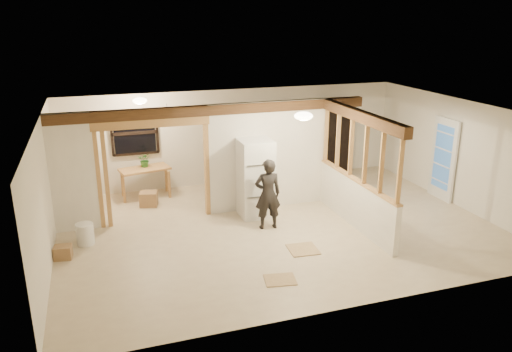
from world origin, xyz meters
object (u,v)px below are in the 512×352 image
object	(u,v)px
woman	(268,194)
bookshelf	(334,140)
shop_vac	(85,193)
work_table	(146,182)
refrigerator	(255,178)

from	to	relation	value
woman	bookshelf	distance (m)	4.26
woman	bookshelf	xyz separation A→B (m)	(3.03, 2.99, 0.23)
shop_vac	work_table	bearing A→B (deg)	5.06
work_table	woman	bearing A→B (deg)	-62.70
refrigerator	bookshelf	size ratio (longest dim) A/B	0.88
refrigerator	bookshelf	bearing A→B (deg)	36.09
refrigerator	bookshelf	xyz separation A→B (m)	(3.05, 2.22, 0.12)
shop_vac	bookshelf	size ratio (longest dim) A/B	0.30
work_table	shop_vac	xyz separation A→B (m)	(-1.44, -0.13, -0.08)
woman	bookshelf	world-z (taller)	bookshelf
refrigerator	bookshelf	distance (m)	3.78
woman	shop_vac	distance (m)	4.53
refrigerator	shop_vac	world-z (taller)	refrigerator
woman	refrigerator	bearing A→B (deg)	-84.08
shop_vac	bookshelf	distance (m)	6.75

